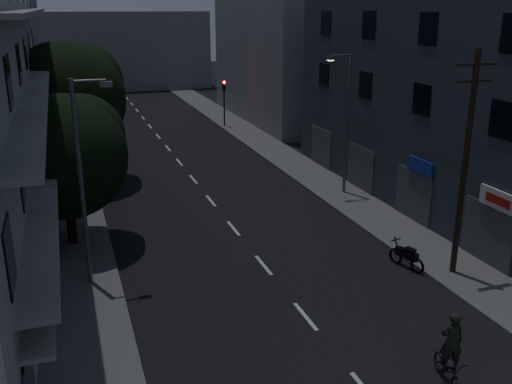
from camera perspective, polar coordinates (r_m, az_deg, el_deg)
ground at (r=37.33m, az=-6.45°, el=1.48°), size 160.00×160.00×0.00m
sidewalk_left at (r=36.54m, az=-18.00°, el=0.44°), size 3.00×90.00×0.15m
sidewalk_right at (r=39.50m, az=4.22°, el=2.59°), size 3.00×90.00×0.15m
lane_markings at (r=43.24m, az=-8.28°, el=3.71°), size 0.15×60.50×0.01m
building_right at (r=31.33m, az=20.17°, el=7.63°), size 6.19×28.00×11.00m
building_far_left at (r=58.23m, az=-23.99°, el=14.03°), size 6.00×20.00×16.00m
building_far_right at (r=55.69m, az=1.78°, el=13.85°), size 6.00×20.00×13.00m
building_far_end at (r=80.55m, az=-13.83°, el=13.58°), size 24.00×8.00×10.00m
tree_near at (r=26.59m, az=-18.55°, el=3.82°), size 5.60×5.60×6.90m
tree_mid at (r=36.38m, az=-18.31°, el=9.18°), size 7.00×7.00×8.61m
tree_far at (r=46.01m, az=-18.80°, el=9.29°), size 5.38×5.38×6.65m
traffic_signal_far_right at (r=52.24m, az=-3.21°, el=9.80°), size 0.28×0.37×4.10m
traffic_signal_far_left at (r=51.82m, az=-17.61°, el=8.92°), size 0.28×0.37×4.10m
street_lamp_left_near at (r=22.31m, az=-16.87°, el=1.72°), size 1.51×0.25×8.00m
street_lamp_right at (r=32.95m, az=8.94°, el=7.38°), size 1.51×0.25×8.00m
street_lamp_left_far at (r=41.54m, az=-18.46°, el=8.87°), size 1.51×0.25×8.00m
utility_pole at (r=23.60m, az=20.20°, el=2.92°), size 1.80×0.24×9.00m
motorcycle at (r=25.10m, az=14.82°, el=-6.30°), size 0.75×1.87×1.23m
cyclist at (r=18.12m, az=18.75°, el=-15.67°), size 1.09×1.98×2.38m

